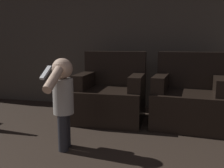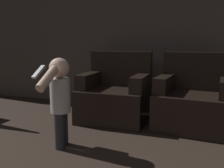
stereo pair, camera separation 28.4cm
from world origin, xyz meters
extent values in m
cube|color=#51493F|center=(0.00, 4.50, 1.30)|extent=(8.40, 0.05, 2.60)
cube|color=black|center=(-0.04, 3.64, 0.22)|extent=(0.89, 0.80, 0.44)
cube|color=black|center=(-0.04, 3.96, 0.69)|extent=(0.89, 0.16, 0.49)
cube|color=black|center=(-0.40, 3.64, 0.54)|extent=(0.16, 0.63, 0.20)
cube|color=black|center=(0.33, 3.64, 0.54)|extent=(0.16, 0.63, 0.20)
cube|color=black|center=(0.99, 3.64, 0.22)|extent=(0.96, 0.88, 0.44)
cube|color=black|center=(1.02, 3.96, 0.69)|extent=(0.90, 0.25, 0.49)
cube|color=black|center=(0.63, 3.68, 0.54)|extent=(0.22, 0.64, 0.20)
cube|color=black|center=(1.36, 3.61, 0.54)|extent=(0.22, 0.64, 0.20)
cylinder|color=#28282D|center=(-0.26, 2.57, 0.18)|extent=(0.10, 0.10, 0.37)
cylinder|color=#28282D|center=(-0.28, 2.68, 0.18)|extent=(0.10, 0.10, 0.37)
cylinder|color=#B7B2A8|center=(-0.27, 2.62, 0.54)|extent=(0.20, 0.20, 0.35)
sphere|color=beige|center=(-0.27, 2.62, 0.81)|extent=(0.20, 0.20, 0.20)
cylinder|color=beige|center=(-0.30, 2.74, 0.52)|extent=(0.08, 0.08, 0.29)
cylinder|color=beige|center=(-0.25, 2.37, 0.74)|extent=(0.08, 0.29, 0.22)
cube|color=white|center=(-0.25, 2.25, 0.82)|extent=(0.04, 0.16, 0.10)
camera|label=1|loc=(0.73, 0.40, 1.06)|focal=40.00mm
camera|label=2|loc=(1.00, 0.47, 1.06)|focal=40.00mm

